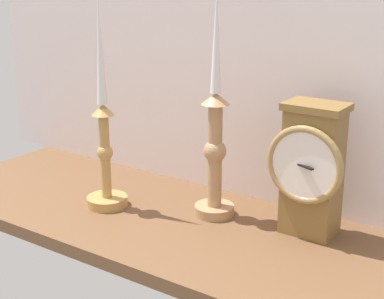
# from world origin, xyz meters

# --- Properties ---
(ground_plane) EXTENTS (1.00, 0.36, 0.02)m
(ground_plane) POSITION_xyz_m (0.00, 0.00, -0.01)
(ground_plane) COLOR brown
(back_wall) EXTENTS (1.20, 0.02, 0.65)m
(back_wall) POSITION_xyz_m (0.00, 0.18, 0.33)
(back_wall) COLOR silver
(back_wall) RESTS_ON ground_plane
(mantel_clock) EXTENTS (0.13, 0.09, 0.23)m
(mantel_clock) POSITION_xyz_m (0.25, 0.08, 0.12)
(mantel_clock) COLOR brown
(mantel_clock) RESTS_ON ground_plane
(candlestick_tall_left) EXTENTS (0.08, 0.08, 0.39)m
(candlestick_tall_left) POSITION_xyz_m (-0.12, -0.02, 0.12)
(candlestick_tall_left) COLOR #B88A49
(candlestick_tall_left) RESTS_ON ground_plane
(candlestick_tall_center) EXTENTS (0.07, 0.07, 0.42)m
(candlestick_tall_center) POSITION_xyz_m (0.07, 0.06, 0.14)
(candlestick_tall_center) COLOR tan
(candlestick_tall_center) RESTS_ON ground_plane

